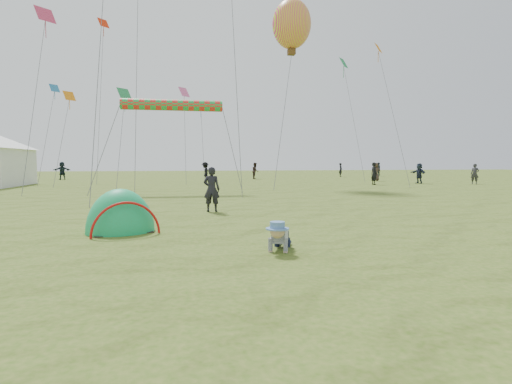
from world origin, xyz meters
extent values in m
plane|color=#325312|center=(0.00, 0.00, 0.00)|extent=(140.00, 140.00, 0.00)
ellipsoid|color=green|center=(-2.85, 2.38, 0.00)|extent=(2.08, 1.90, 2.22)
imported|color=black|center=(-0.24, 6.06, 0.80)|extent=(0.66, 0.50, 1.60)
imported|color=black|center=(17.17, 35.85, 0.81)|extent=(0.59, 0.69, 1.61)
imported|color=black|center=(-15.87, 33.02, 0.81)|extent=(0.93, 0.81, 1.61)
imported|color=black|center=(-15.15, 30.91, 0.84)|extent=(1.10, 1.26, 1.69)
imported|color=#1C2536|center=(17.83, 21.25, 0.83)|extent=(0.77, 1.60, 1.66)
imported|color=#2C2B30|center=(21.49, 19.43, 0.81)|extent=(0.68, 0.70, 1.62)
imported|color=#2D201D|center=(6.22, 31.80, 0.84)|extent=(0.83, 0.95, 1.68)
imported|color=black|center=(21.88, 35.67, 0.84)|extent=(0.70, 1.06, 1.68)
imported|color=black|center=(0.71, 24.86, 0.87)|extent=(0.67, 1.14, 1.74)
imported|color=#3C2D26|center=(16.39, 25.82, 0.84)|extent=(0.92, 0.69, 1.68)
imported|color=#18252B|center=(-12.84, 34.34, 0.88)|extent=(1.69, 1.25, 1.77)
imported|color=black|center=(13.41, 20.38, 0.86)|extent=(0.46, 0.66, 1.73)
cylinder|color=red|center=(-1.72, 15.89, 5.07)|extent=(5.81, 0.64, 0.64)
plane|color=orange|center=(-9.90, 26.21, 7.00)|extent=(0.93, 0.93, 0.76)
plane|color=#268C4C|center=(-5.22, 22.50, 6.69)|extent=(1.07, 1.07, 0.87)
plane|color=#1982CC|center=(0.62, 29.00, 6.95)|extent=(0.94, 0.94, 0.77)
plane|color=#D7375D|center=(-9.41, 19.26, 10.87)|extent=(1.20, 1.20, 0.98)
plane|color=red|center=(-7.76, 29.76, 13.94)|extent=(1.00, 1.00, 0.81)
plane|color=orange|center=(14.22, 21.69, 10.73)|extent=(0.93, 0.93, 0.76)
plane|color=#1D8948|center=(14.17, 28.40, 11.17)|extent=(1.18, 1.18, 0.97)
plane|color=teal|center=(-11.51, 28.14, 7.90)|extent=(0.81, 0.81, 0.66)
plane|color=pink|center=(-0.87, 28.45, 7.97)|extent=(1.06, 1.06, 0.87)
camera|label=1|loc=(-1.34, -8.19, 1.80)|focal=28.00mm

